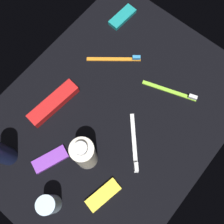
% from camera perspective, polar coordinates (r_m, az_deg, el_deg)
% --- Properties ---
extents(ground_plane, '(0.84, 0.64, 0.01)m').
position_cam_1_polar(ground_plane, '(0.85, -0.00, -0.72)').
color(ground_plane, black).
extents(bodywash_bottle, '(0.06, 0.06, 0.19)m').
position_cam_1_polar(bodywash_bottle, '(0.73, -5.81, -8.88)').
color(bodywash_bottle, silver).
rests_on(bodywash_bottle, ground_plane).
extents(deodorant_stick, '(0.05, 0.05, 0.10)m').
position_cam_1_polar(deodorant_stick, '(0.78, -13.09, -18.50)').
color(deodorant_stick, silver).
rests_on(deodorant_stick, ground_plane).
extents(toothbrush_lime, '(0.07, 0.17, 0.02)m').
position_cam_1_polar(toothbrush_lime, '(0.89, 12.71, 4.26)').
color(toothbrush_lime, '#8CD133').
rests_on(toothbrush_lime, ground_plane).
extents(toothbrush_orange, '(0.12, 0.15, 0.02)m').
position_cam_1_polar(toothbrush_orange, '(0.92, 1.07, 11.19)').
color(toothbrush_orange, orange).
rests_on(toothbrush_orange, ground_plane).
extents(toothbrush_white, '(0.14, 0.13, 0.02)m').
position_cam_1_polar(toothbrush_white, '(0.82, 4.76, -7.13)').
color(toothbrush_white, white).
rests_on(toothbrush_white, ground_plane).
extents(toothpaste_box_red, '(0.18, 0.06, 0.03)m').
position_cam_1_polar(toothpaste_box_red, '(0.86, -12.27, 1.82)').
color(toothpaste_box_red, red).
rests_on(toothpaste_box_red, ground_plane).
extents(snack_bar_yellow, '(0.11, 0.06, 0.01)m').
position_cam_1_polar(snack_bar_yellow, '(0.80, -1.87, -17.12)').
color(snack_bar_yellow, yellow).
rests_on(snack_bar_yellow, ground_plane).
extents(snack_bar_purple, '(0.11, 0.07, 0.01)m').
position_cam_1_polar(snack_bar_purple, '(0.83, -12.89, -9.73)').
color(snack_bar_purple, purple).
rests_on(snack_bar_purple, ground_plane).
extents(snack_bar_teal, '(0.11, 0.05, 0.01)m').
position_cam_1_polar(snack_bar_teal, '(1.00, 2.20, 19.43)').
color(snack_bar_teal, teal).
rests_on(snack_bar_teal, ground_plane).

